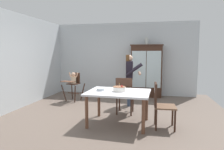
% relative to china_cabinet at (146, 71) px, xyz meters
% --- Properties ---
extents(ground_plane, '(6.24, 6.24, 0.00)m').
position_rel_china_cabinet_xyz_m(ground_plane, '(-0.87, -2.37, -0.94)').
color(ground_plane, '#66564C').
extents(wall_back, '(5.32, 0.06, 2.70)m').
position_rel_china_cabinet_xyz_m(wall_back, '(-0.87, 0.26, 0.41)').
color(wall_back, silver).
rests_on(wall_back, ground_plane).
extents(wall_left, '(0.06, 5.32, 2.70)m').
position_rel_china_cabinet_xyz_m(wall_left, '(-3.50, -2.37, 0.41)').
color(wall_left, silver).
rests_on(wall_left, ground_plane).
extents(china_cabinet, '(1.15, 0.48, 1.88)m').
position_rel_china_cabinet_xyz_m(china_cabinet, '(0.00, 0.00, 0.00)').
color(china_cabinet, '#382116').
rests_on(china_cabinet, ground_plane).
extents(ceramic_vase, '(0.13, 0.13, 0.27)m').
position_rel_china_cabinet_xyz_m(ceramic_vase, '(-0.01, 0.00, 1.05)').
color(ceramic_vase, '#B2B7B2').
rests_on(ceramic_vase, china_cabinet).
extents(high_chair_with_toddler, '(0.69, 0.77, 0.95)m').
position_rel_china_cabinet_xyz_m(high_chair_with_toddler, '(-2.33, -1.15, -0.29)').
color(high_chair_with_toddler, '#382116').
rests_on(high_chair_with_toddler, ground_plane).
extents(adult_person, '(0.54, 0.52, 1.53)m').
position_rel_china_cabinet_xyz_m(adult_person, '(-0.44, -1.36, 0.02)').
color(adult_person, '#33425B').
rests_on(adult_person, ground_plane).
extents(dining_table, '(1.40, 1.06, 0.74)m').
position_rel_china_cabinet_xyz_m(dining_table, '(-0.48, -2.99, -0.30)').
color(dining_table, silver).
rests_on(dining_table, ground_plane).
extents(birthday_cake, '(0.28, 0.28, 0.19)m').
position_rel_china_cabinet_xyz_m(birthday_cake, '(-0.47, -2.97, -0.15)').
color(birthday_cake, white).
rests_on(birthday_cake, dining_table).
extents(serving_bowl, '(0.18, 0.18, 0.05)m').
position_rel_china_cabinet_xyz_m(serving_bowl, '(-0.89, -2.99, -0.18)').
color(serving_bowl, '#B2BCC6').
rests_on(serving_bowl, dining_table).
extents(dining_chair_far_side, '(0.45, 0.45, 0.96)m').
position_rel_china_cabinet_xyz_m(dining_chair_far_side, '(-0.46, -2.26, -0.39)').
color(dining_chair_far_side, '#382116').
rests_on(dining_chair_far_side, ground_plane).
extents(dining_chair_right_end, '(0.46, 0.46, 0.96)m').
position_rel_china_cabinet_xyz_m(dining_chair_right_end, '(0.41, -3.03, -0.39)').
color(dining_chair_right_end, '#382116').
rests_on(dining_chair_right_end, ground_plane).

